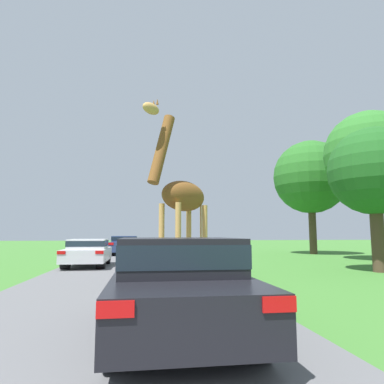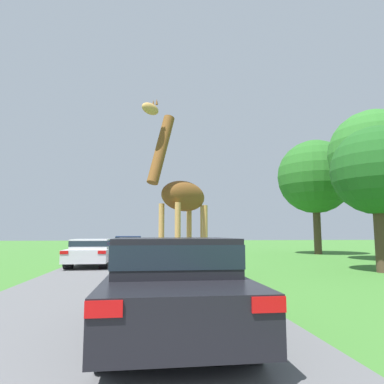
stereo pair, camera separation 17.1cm
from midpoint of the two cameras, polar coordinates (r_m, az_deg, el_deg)
The scene contains 9 objects.
road at distance 29.80m, azimuth -8.62°, elevation -9.83°, with size 6.41×120.00×0.00m.
giraffe_near_road at distance 9.63m, azimuth -1.43°, elevation -0.84°, with size 2.14×2.07×5.10m.
car_lead_maroon at distance 5.51m, azimuth -2.23°, elevation -14.90°, with size 1.97×4.08×1.47m.
car_queue_right at distance 17.21m, azimuth -16.21°, elevation -9.50°, with size 1.88×4.11×1.28m.
car_queue_left at distance 26.25m, azimuth -10.35°, elevation -8.61°, with size 2.00×4.17×1.36m.
car_far_ahead at distance 13.48m, azimuth -0.94°, elevation -10.41°, with size 1.83×4.30×1.38m.
tree_left_edge at distance 22.76m, azimuth 28.25°, elevation 5.63°, with size 5.11×5.11×8.75m.
tree_right_cluster at distance 28.09m, azimuth 19.97°, elevation 2.37°, with size 5.65×5.65×8.74m.
tree_mid_field at distance 16.08m, azimuth 28.74°, elevation 3.04°, with size 3.65×3.65×5.96m.
Camera 2 is at (0.66, 0.23, 1.54)m, focal length 32.00 mm.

